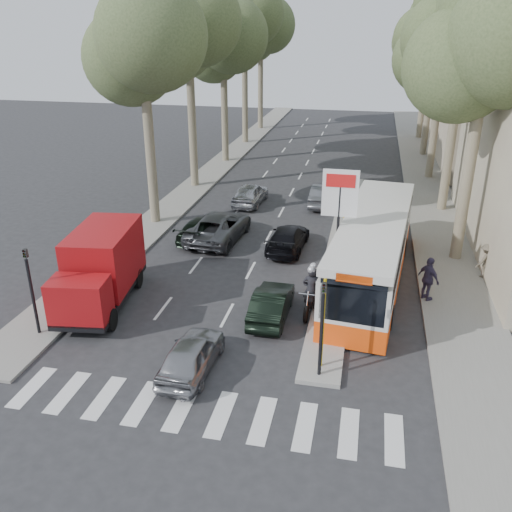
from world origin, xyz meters
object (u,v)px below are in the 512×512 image
(silver_hatchback, at_px, (191,355))
(red_truck, at_px, (101,267))
(dark_hatchback, at_px, (271,303))
(motorcycle, at_px, (312,289))
(city_bus, at_px, (373,249))

(silver_hatchback, xyz_separation_m, red_truck, (-5.23, 3.97, 1.03))
(silver_hatchback, xyz_separation_m, dark_hatchback, (2.01, 4.22, -0.01))
(silver_hatchback, bearing_deg, motorcycle, -122.10)
(red_truck, relative_size, motorcycle, 2.51)
(red_truck, bearing_deg, dark_hatchback, -5.64)
(dark_hatchback, height_order, city_bus, city_bus)
(silver_hatchback, relative_size, motorcycle, 1.54)
(dark_hatchback, height_order, red_truck, red_truck)
(motorcycle, bearing_deg, silver_hatchback, -120.10)
(dark_hatchback, distance_m, motorcycle, 1.85)
(dark_hatchback, height_order, motorcycle, motorcycle)
(silver_hatchback, height_order, city_bus, city_bus)
(city_bus, distance_m, motorcycle, 3.97)
(silver_hatchback, height_order, red_truck, red_truck)
(red_truck, bearing_deg, silver_hatchback, -44.87)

